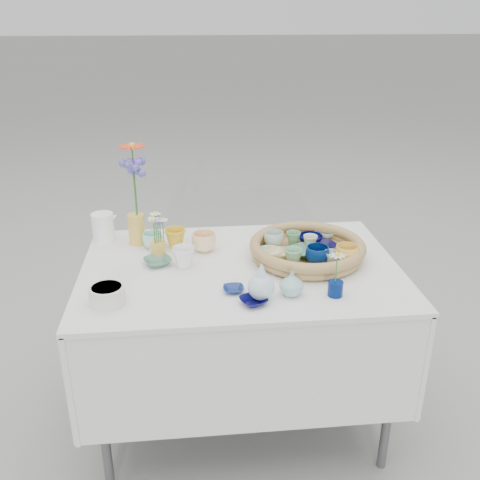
{
  "coord_description": "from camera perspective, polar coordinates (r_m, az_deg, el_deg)",
  "views": [
    {
      "loc": [
        -0.2,
        -1.91,
        1.71
      ],
      "look_at": [
        0.0,
        0.02,
        0.87
      ],
      "focal_mm": 40.0,
      "sensor_mm": 36.0,
      "label": 1
    }
  ],
  "objects": [
    {
      "name": "tray_ceramic_2",
      "position": [
        2.14,
        11.33,
        -1.53
      ],
      "size": [
        0.12,
        0.12,
        0.08
      ],
      "primitive_type": "imported",
      "rotation": [
        0.0,
        0.0,
        0.38
      ],
      "color": "#ECBF4C",
      "rests_on": "wicker_tray"
    },
    {
      "name": "single_daisy",
      "position": [
        1.91,
        10.24,
        -3.02
      ],
      "size": [
        0.07,
        0.07,
        0.12
      ],
      "primitive_type": null,
      "rotation": [
        0.0,
        0.0,
        -0.02
      ],
      "color": "silver",
      "rests_on": "bud_vase_cobalt"
    },
    {
      "name": "loose_ceramic_0",
      "position": [
        2.3,
        -6.89,
        0.2
      ],
      "size": [
        0.11,
        0.11,
        0.08
      ],
      "primitive_type": "imported",
      "rotation": [
        0.0,
        0.0,
        0.28
      ],
      "color": "gold",
      "rests_on": "display_table"
    },
    {
      "name": "daisy_posy",
      "position": [
        2.18,
        -8.69,
        1.39
      ],
      "size": [
        0.1,
        0.1,
        0.14
      ],
      "primitive_type": null,
      "rotation": [
        0.0,
        0.0,
        -0.31
      ],
      "color": "white",
      "rests_on": "daisy_cup"
    },
    {
      "name": "tray_ceramic_10",
      "position": [
        2.16,
        4.12,
        -1.56
      ],
      "size": [
        0.13,
        0.13,
        0.03
      ],
      "primitive_type": "imported",
      "rotation": [
        0.0,
        0.0,
        -0.33
      ],
      "color": "#F0C279",
      "rests_on": "wicker_tray"
    },
    {
      "name": "white_pitcher",
      "position": [
        2.41,
        -14.38,
        1.29
      ],
      "size": [
        0.15,
        0.12,
        0.13
      ],
      "primitive_type": null,
      "rotation": [
        0.0,
        0.0,
        -0.18
      ],
      "color": "white",
      "rests_on": "display_table"
    },
    {
      "name": "fluted_bowl",
      "position": [
        1.91,
        -13.97,
        -5.72
      ],
      "size": [
        0.15,
        0.15,
        0.07
      ],
      "primitive_type": null,
      "rotation": [
        0.0,
        0.0,
        0.19
      ],
      "color": "silver",
      "rests_on": "display_table"
    },
    {
      "name": "tray_ceramic_0",
      "position": [
        2.32,
        7.52,
        0.12
      ],
      "size": [
        0.12,
        0.12,
        0.03
      ],
      "primitive_type": "imported",
      "rotation": [
        0.0,
        0.0,
        0.15
      ],
      "color": "#050740",
      "rests_on": "wicker_tray"
    },
    {
      "name": "hydrangea",
      "position": [
        2.29,
        -11.15,
        5.02
      ],
      "size": [
        0.1,
        0.1,
        0.29
      ],
      "primitive_type": null,
      "rotation": [
        0.0,
        0.0,
        0.22
      ],
      "color": "#4F4A9C",
      "rests_on": "tall_vase_yellow"
    },
    {
      "name": "display_table",
      "position": [
        2.57,
        0.05,
        -18.33
      ],
      "size": [
        1.26,
        0.86,
        0.77
      ],
      "primitive_type": null,
      "color": "white",
      "rests_on": "ground"
    },
    {
      "name": "tray_ceramic_6",
      "position": [
        2.26,
        3.64,
        0.07
      ],
      "size": [
        0.1,
        0.1,
        0.07
      ],
      "primitive_type": "imported",
      "rotation": [
        0.0,
        0.0,
        0.18
      ],
      "color": "#B1C5B9",
      "rests_on": "wicker_tray"
    },
    {
      "name": "tall_vase_yellow",
      "position": [
        2.36,
        -10.97,
        1.14
      ],
      "size": [
        0.09,
        0.09,
        0.13
      ],
      "primitive_type": "cylinder",
      "rotation": [
        0.0,
        0.0,
        0.24
      ],
      "color": "gold",
      "rests_on": "display_table"
    },
    {
      "name": "bud_vase_paleblue",
      "position": [
        1.87,
        2.28,
        -4.33
      ],
      "size": [
        0.12,
        0.12,
        0.15
      ],
      "primitive_type": null,
      "rotation": [
        0.0,
        0.0,
        0.23
      ],
      "color": "silver",
      "rests_on": "display_table"
    },
    {
      "name": "bud_vase_seafoam",
      "position": [
        1.92,
        5.53,
        -4.6
      ],
      "size": [
        0.1,
        0.1,
        0.09
      ],
      "primitive_type": "imported",
      "rotation": [
        0.0,
        0.0,
        0.14
      ],
      "color": "#84B8B0",
      "rests_on": "display_table"
    },
    {
      "name": "tray_ceramic_9",
      "position": [
        2.12,
        8.24,
        -1.63
      ],
      "size": [
        0.1,
        0.1,
        0.07
      ],
      "primitive_type": "imported",
      "rotation": [
        0.0,
        0.0,
        -0.06
      ],
      "color": "navy",
      "rests_on": "wicker_tray"
    },
    {
      "name": "tray_ceramic_5",
      "position": [
        2.17,
        3.18,
        -1.4
      ],
      "size": [
        0.11,
        0.11,
        0.03
      ],
      "primitive_type": "imported",
      "rotation": [
        0.0,
        0.0,
        -0.12
      ],
      "color": "silver",
      "rests_on": "wicker_tray"
    },
    {
      "name": "bud_vase_cobalt",
      "position": [
        1.94,
        10.14,
        -5.13
      ],
      "size": [
        0.07,
        0.07,
        0.05
      ],
      "primitive_type": "cylinder",
      "rotation": [
        0.0,
        0.0,
        -0.33
      ],
      "color": "#00154F",
      "rests_on": "display_table"
    },
    {
      "name": "tray_ceramic_12",
      "position": [
        2.29,
        5.71,
        0.19
      ],
      "size": [
        0.07,
        0.07,
        0.06
      ],
      "primitive_type": "imported",
      "rotation": [
        0.0,
        0.0,
        -0.23
      ],
      "color": "#60A46E",
      "rests_on": "wicker_tray"
    },
    {
      "name": "ground",
      "position": [
        2.57,
        0.05,
        -18.33
      ],
      "size": [
        80.0,
        80.0,
        0.0
      ],
      "primitive_type": "plane",
      "color": "gray"
    },
    {
      "name": "loose_ceramic_5",
      "position": [
        2.32,
        -9.29,
        -0.03
      ],
      "size": [
        0.11,
        0.11,
        0.07
      ],
      "primitive_type": "imported",
      "rotation": [
        0.0,
        0.0,
        0.36
      ],
      "color": "#A1DFD6",
      "rests_on": "display_table"
    },
    {
      "name": "loose_ceramic_3",
      "position": [
        2.13,
        -6.02,
        -1.82
      ],
      "size": [
        0.09,
        0.09,
        0.08
      ],
      "primitive_type": "imported",
      "rotation": [
        0.0,
        0.0,
        0.02
      ],
      "color": "white",
      "rests_on": "display_table"
    },
    {
      "name": "tray_ceramic_8",
      "position": [
        2.39,
        9.11,
        0.68
      ],
      "size": [
        0.12,
        0.12,
        0.03
      ],
      "primitive_type": "imported",
      "rotation": [
        0.0,
        0.0,
        -0.43
      ],
      "color": "#98C2E3",
      "rests_on": "wicker_tray"
    },
    {
      "name": "tray_ceramic_11",
      "position": [
        2.12,
        9.75,
        -1.98
      ],
      "size": [
        0.07,
        0.07,
        0.06
      ],
      "primitive_type": "imported",
      "rotation": [
        0.0,
        0.0,
        0.08
      ],
      "color": "#91B6AE",
      "rests_on": "wicker_tray"
    },
    {
      "name": "tray_ceramic_1",
      "position": [
        2.26,
        8.99,
        -0.69
      ],
      "size": [
        0.13,
        0.13,
        0.03
      ],
      "primitive_type": "imported",
      "rotation": [
        0.0,
        0.0,
        0.36
      ],
      "color": "black",
      "rests_on": "wicker_tray"
    },
    {
      "name": "loose_ceramic_2",
      "position": [
        2.17,
        -8.78,
        -2.29
      ],
      "size": [
        0.14,
        0.14,
        0.03
      ],
      "primitive_type": "imported",
      "rotation": [
        0.0,
        0.0,
        0.37
      ],
      "color": "#467560",
      "rests_on": "display_table"
    },
    {
      "name": "tray_ceramic_4",
      "position": [
        2.1,
        5.66,
        -1.8
      ],
      "size": [
        0.09,
        0.09,
        0.07
      ],
      "primitive_type": "imported",
      "rotation": [
        0.0,
        0.0,
        0.25
      ],
      "color": "#79B78D",
      "rests_on": "wicker_tray"
    },
    {
      "name": "tray_ceramic_3",
      "position": [
        2.2,
        7.06,
        -1.24
      ],
      "size": [
        0.16,
        0.16,
        0.03
      ],
      "primitive_type": "imported",
      "rotation": [
        0.0,
        0.0,
        0.38
      ],
      "color": "#447258",
      "rests_on": "wicker_tray"
    },
    {
      "name": "daisy_cup",
      "position": [
        2.22,
        -8.74,
        -1.01
      ],
      "size": [
        0.07,
        0.07,
        0.07
      ],
      "primitive_type": "cylinder",
      "rotation": [
        0.0,
        0.0,
        -0.14
      ],
      "color": "gold",
      "rests_on": "display_table"
    },
    {
      "name": "loose_ceramic_6",
      "position": [
        1.87,
        1.47,
        -6.52
      ],
      "size": [
        0.12,
        0.12,
        0.02
      ],
      "primitive_type": "imported",
      "rotation": [
        0.0,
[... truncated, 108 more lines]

